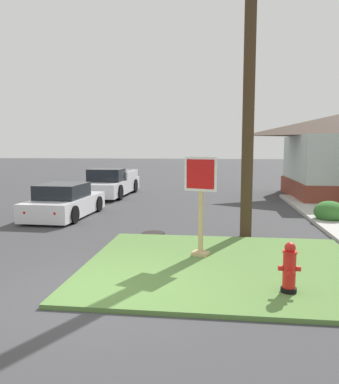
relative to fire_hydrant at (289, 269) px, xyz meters
The scene contains 9 objects.
ground_plane 3.29m from the fire_hydrant, behind, with size 160.00×160.00×0.00m, color #3D3D3F.
grass_corner_patch 1.91m from the fire_hydrant, 125.68° to the left, with size 5.96×5.13×0.08m, color #567F3D.
fire_hydrant is the anchor object (origin of this frame).
stop_sign 2.75m from the fire_hydrant, 127.89° to the left, with size 0.74×0.38×2.29m.
manhole_cover 5.57m from the fire_hydrant, 124.61° to the left, with size 0.70×0.70×0.02m, color black.
parked_sedan_white 9.76m from the fire_hydrant, 134.96° to the left, with size 1.94×4.11×1.25m.
pickup_truck_white 14.85m from the fire_hydrant, 117.74° to the left, with size 2.10×5.51×1.48m.
utility_pole 6.48m from the fire_hydrant, 95.28° to the left, with size 1.88×0.33×9.93m.
shrub_by_curb 7.47m from the fire_hydrant, 69.54° to the left, with size 1.05×1.05×0.74m, color #36752F.
Camera 1 is at (1.97, -6.29, 2.59)m, focal length 35.80 mm.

